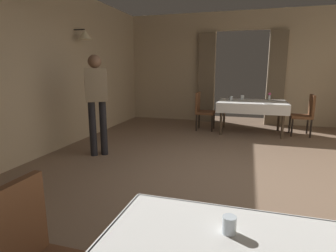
{
  "coord_description": "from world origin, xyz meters",
  "views": [
    {
      "loc": [
        0.24,
        -3.68,
        1.49
      ],
      "look_at": [
        -0.89,
        0.15,
        0.65
      ],
      "focal_mm": 29.03,
      "sensor_mm": 36.0,
      "label": 1
    }
  ],
  "objects": [
    {
      "name": "glass_mid_b",
      "position": [
        0.11,
        3.21,
        0.81
      ],
      "size": [
        0.08,
        0.08,
        0.11
      ],
      "primitive_type": "cylinder",
      "color": "silver",
      "rests_on": "dining_table_mid"
    },
    {
      "name": "chair_mid_right",
      "position": [
        1.49,
        2.96,
        0.52
      ],
      "size": [
        0.44,
        0.44,
        0.93
      ],
      "color": "black",
      "rests_on": "ground"
    },
    {
      "name": "wall_left",
      "position": [
        -3.2,
        0.0,
        1.51
      ],
      "size": [
        0.49,
        8.4,
        3.0
      ],
      "color": "tan",
      "rests_on": "ground"
    },
    {
      "name": "plate_mid_d",
      "position": [
        0.66,
        2.52,
        0.76
      ],
      "size": [
        0.21,
        0.21,
        0.01
      ],
      "primitive_type": "cylinder",
      "color": "white",
      "rests_on": "dining_table_mid"
    },
    {
      "name": "flower_vase_mid",
      "position": [
        0.73,
        3.31,
        0.85
      ],
      "size": [
        0.07,
        0.07,
        0.18
      ],
      "color": "silver",
      "rests_on": "dining_table_mid"
    },
    {
      "name": "glass_near_c",
      "position": [
        0.19,
        -2.53,
        0.79
      ],
      "size": [
        0.07,
        0.07,
        0.08
      ],
      "primitive_type": "cylinder",
      "color": "silver",
      "rests_on": "dining_table_near"
    },
    {
      "name": "ground",
      "position": [
        0.0,
        0.0,
        0.0
      ],
      "size": [
        10.08,
        10.08,
        0.0
      ],
      "primitive_type": "plane",
      "color": "#7A604C"
    },
    {
      "name": "chair_mid_left",
      "position": [
        -0.83,
        2.92,
        0.52
      ],
      "size": [
        0.44,
        0.44,
        0.93
      ],
      "color": "black",
      "rests_on": "ground"
    },
    {
      "name": "glass_mid_c",
      "position": [
        -0.15,
        3.0,
        0.8
      ],
      "size": [
        0.07,
        0.07,
        0.1
      ],
      "primitive_type": "cylinder",
      "color": "silver",
      "rests_on": "dining_table_mid"
    },
    {
      "name": "person_waiter_by_doorway",
      "position": [
        -2.22,
        0.38,
        1.02
      ],
      "size": [
        0.42,
        0.38,
        1.72
      ],
      "color": "black",
      "rests_on": "ground"
    },
    {
      "name": "wall_back",
      "position": [
        0.0,
        4.18,
        1.51
      ],
      "size": [
        6.4,
        0.27,
        3.0
      ],
      "color": "tan",
      "rests_on": "ground"
    },
    {
      "name": "dining_table_mid",
      "position": [
        0.33,
        2.91,
        0.67
      ],
      "size": [
        1.55,
        1.07,
        0.75
      ],
      "color": "#4C3D2D",
      "rests_on": "ground"
    }
  ]
}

